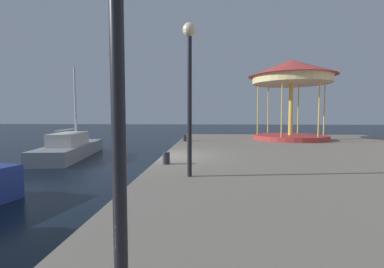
% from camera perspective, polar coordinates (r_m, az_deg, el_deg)
% --- Properties ---
extents(ground_plane, '(120.00, 120.00, 0.00)m').
position_cam_1_polar(ground_plane, '(11.26, -6.21, -8.53)').
color(ground_plane, black).
extents(quay_dock, '(14.55, 24.64, 0.80)m').
position_cam_1_polar(quay_dock, '(12.27, 29.76, -6.09)').
color(quay_dock, gray).
rests_on(quay_dock, ground).
extents(sailboat_grey, '(2.93, 7.24, 5.33)m').
position_cam_1_polar(sailboat_grey, '(17.20, -24.23, -2.66)').
color(sailboat_grey, gray).
rests_on(sailboat_grey, ground).
extents(carousel, '(5.66, 5.66, 5.28)m').
position_cam_1_polar(carousel, '(19.45, 20.25, 10.57)').
color(carousel, '#B23333').
rests_on(carousel, quay_dock).
extents(lamp_post_mid_promenade, '(0.36, 0.36, 4.02)m').
position_cam_1_polar(lamp_post_mid_promenade, '(7.24, -0.53, 13.03)').
color(lamp_post_mid_promenade, black).
rests_on(lamp_post_mid_promenade, quay_dock).
extents(bollard_center, '(0.24, 0.24, 0.40)m').
position_cam_1_polar(bollard_center, '(9.13, -5.45, -5.08)').
color(bollard_center, '#2D2D33').
rests_on(bollard_center, quay_dock).
extents(bollard_north, '(0.24, 0.24, 0.40)m').
position_cam_1_polar(bollard_north, '(16.96, -1.54, -0.86)').
color(bollard_north, '#2D2D33').
rests_on(bollard_north, quay_dock).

